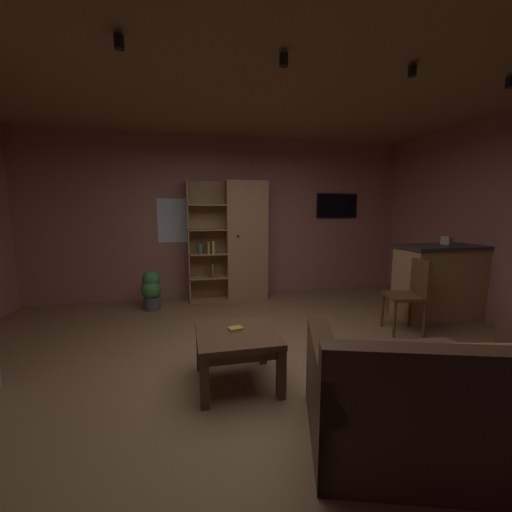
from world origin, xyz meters
TOP-DOWN VIEW (x-y plane):
  - floor at (0.00, 0.00)m, footprint 6.55×5.54m
  - wall_back at (0.00, 2.80)m, footprint 6.67×0.06m
  - ceiling at (0.00, 0.00)m, footprint 6.55×5.54m
  - window_pane_back at (-0.83, 2.77)m, footprint 0.63×0.01m
  - bookshelf_cabinet at (0.22, 2.53)m, footprint 1.31×0.41m
  - kitchen_bar_counter at (2.83, 0.88)m, footprint 1.36×0.61m
  - tissue_box at (2.88, 0.96)m, footprint 0.15×0.15m
  - leather_couch at (0.81, -1.24)m, footprint 1.78×1.39m
  - coffee_table at (-0.30, -0.17)m, footprint 0.70×0.70m
  - table_book_0 at (-0.30, -0.11)m, footprint 0.14×0.11m
  - dining_chair at (2.00, 0.53)m, footprint 0.50×0.50m
  - potted_floor_plant at (-1.24, 2.18)m, footprint 0.29×0.32m
  - wall_mounted_tv at (2.08, 2.74)m, footprint 0.79×0.06m
  - track_light_spot_1 at (-1.12, -0.25)m, footprint 0.07×0.07m
  - track_light_spot_2 at (0.07, -0.24)m, footprint 0.07×0.07m
  - track_light_spot_3 at (1.18, -0.30)m, footprint 0.07×0.07m
  - track_light_spot_4 at (2.22, -0.28)m, footprint 0.07×0.07m

SIDE VIEW (x-z plane):
  - floor at x=0.00m, z-range -0.02..0.00m
  - leather_couch at x=0.81m, z-range -0.11..0.73m
  - potted_floor_plant at x=-1.24m, z-range 0.02..0.63m
  - coffee_table at x=-0.30m, z-range 0.15..0.62m
  - table_book_0 at x=-0.30m, z-range 0.47..0.49m
  - kitchen_bar_counter at x=2.83m, z-range 0.00..1.05m
  - dining_chair at x=2.00m, z-range 0.07..0.99m
  - bookshelf_cabinet at x=0.22m, z-range -0.01..1.99m
  - tissue_box at x=2.88m, z-range 1.04..1.15m
  - window_pane_back at x=-0.83m, z-range 0.97..1.71m
  - wall_back at x=0.00m, z-range 0.00..2.74m
  - wall_mounted_tv at x=2.08m, z-range 1.37..1.82m
  - track_light_spot_1 at x=-1.12m, z-range 2.63..2.72m
  - track_light_spot_2 at x=0.07m, z-range 2.63..2.72m
  - track_light_spot_3 at x=1.18m, z-range 2.63..2.72m
  - track_light_spot_4 at x=2.22m, z-range 2.63..2.72m
  - ceiling at x=0.00m, z-range 2.74..2.76m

